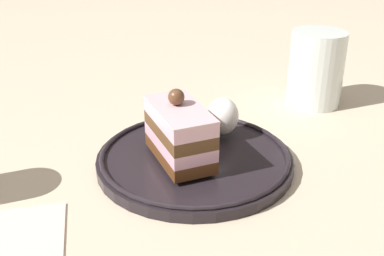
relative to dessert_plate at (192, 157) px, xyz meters
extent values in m
plane|color=beige|center=(0.00, 0.00, -0.01)|extent=(2.40, 2.40, 0.00)
cylinder|color=black|center=(0.00, 0.00, 0.00)|extent=(0.23, 0.23, 0.01)
torus|color=black|center=(0.00, 0.00, 0.01)|extent=(0.22, 0.22, 0.01)
cube|color=#5B3217|center=(-0.02, 0.00, 0.02)|extent=(0.10, 0.11, 0.01)
cube|color=#EBB2C8|center=(-0.02, 0.00, 0.03)|extent=(0.10, 0.11, 0.01)
cube|color=brown|center=(-0.02, 0.00, 0.05)|extent=(0.10, 0.11, 0.01)
cube|color=#ECB7CA|center=(-0.02, 0.00, 0.06)|extent=(0.10, 0.11, 0.01)
cube|color=beige|center=(-0.02, 0.00, 0.07)|extent=(0.10, 0.11, 0.00)
sphere|color=brown|center=(-0.02, 0.01, 0.08)|extent=(0.02, 0.02, 0.02)
ellipsoid|color=white|center=(0.06, -0.01, 0.03)|extent=(0.04, 0.04, 0.05)
cube|color=silver|center=(0.05, 0.08, 0.01)|extent=(0.04, 0.08, 0.00)
cube|color=silver|center=(0.03, 0.04, 0.01)|extent=(0.02, 0.02, 0.00)
cube|color=silver|center=(0.02, 0.02, 0.01)|extent=(0.01, 0.03, 0.00)
cube|color=silver|center=(0.02, 0.02, 0.01)|extent=(0.01, 0.03, 0.00)
cube|color=silver|center=(0.02, 0.02, 0.01)|extent=(0.01, 0.03, 0.00)
cube|color=silver|center=(0.03, 0.02, 0.01)|extent=(0.01, 0.03, 0.00)
cylinder|color=white|center=(0.26, -0.04, 0.05)|extent=(0.08, 0.08, 0.11)
cylinder|color=orange|center=(0.26, -0.04, 0.02)|extent=(0.07, 0.07, 0.04)
cube|color=beige|center=(-0.21, 0.04, -0.01)|extent=(0.13, 0.13, 0.00)
camera|label=1|loc=(-0.40, -0.28, 0.28)|focal=44.77mm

